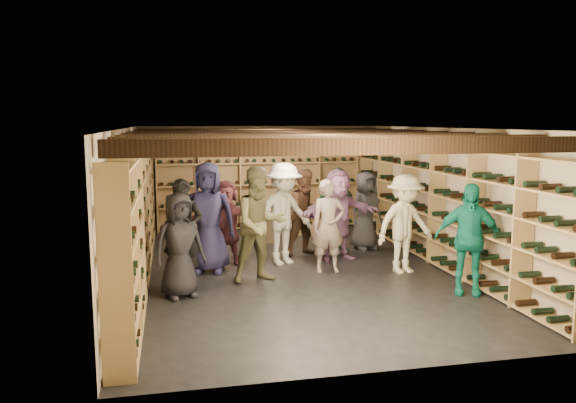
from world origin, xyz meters
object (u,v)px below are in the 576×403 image
Objects in this scene: person_0 at (179,245)px; person_4 at (468,239)px; person_11 at (338,215)px; person_12 at (366,210)px; person_10 at (336,211)px; person_1 at (183,233)px; person_3 at (405,224)px; person_5 at (226,222)px; crate_loose at (308,231)px; person_8 at (306,212)px; person_6 at (208,217)px; crate_stack_left at (265,226)px; crate_stack_right at (325,229)px; person_2 at (260,225)px; person_9 at (283,214)px; person_7 at (328,226)px.

person_4 is (4.13, -0.70, 0.06)m from person_0.
person_11 reaches higher than person_12.
person_12 is (0.80, 0.76, -0.07)m from person_11.
person_0 is 0.92× the size of person_10.
person_4 is at bearing -6.27° from person_1.
person_11 is at bearing 114.46° from person_3.
person_1 is 1.11× the size of person_5.
person_8 reaches higher than crate_loose.
person_6 is 1.21× the size of person_12.
person_12 is (3.66, 2.39, 0.01)m from person_0.
crate_stack_left is at bearing 72.51° from person_5.
person_8 is at bearing 37.19° from person_6.
person_5 is 2.20m from person_10.
crate_stack_right is 3.74m from person_2.
person_4 is (4.06, -1.24, -0.01)m from person_1.
person_5 is (0.77, 1.19, -0.08)m from person_1.
person_9 is 1.09× the size of person_10.
person_2 reaches higher than person_4.
person_11 is (2.79, 1.09, 0.01)m from person_1.
person_9 reaches higher than person_7.
person_4 is at bearing -36.78° from person_2.
person_4 is at bearing -30.17° from person_0.
person_4 is 0.99× the size of person_10.
crate_loose is at bearing 134.44° from crate_stack_right.
person_9 is at bearing -148.71° from person_8.
crate_stack_left is 0.41× the size of person_10.
person_0 is 2.40m from person_9.
person_2 reaches higher than person_7.
person_8 is 0.99× the size of person_10.
person_9 is (0.57, 0.98, -0.01)m from person_2.
person_0 is at bearing -162.55° from person_11.
person_7 is at bearing -104.41° from crate_stack_right.
person_3 reaches higher than person_10.
person_4 is 3.08m from person_10.
person_3 is at bearing -76.62° from crate_loose.
crate_stack_right is 0.33× the size of person_9.
crate_stack_left is at bearing -152.28° from crate_loose.
person_9 is at bearing 136.59° from person_7.
crate_stack_left is 0.41× the size of person_11.
person_8 is (0.58, -1.28, 0.48)m from crate_stack_left.
person_6 reaches higher than person_2.
person_11 is (-1.27, 2.33, 0.02)m from person_4.
person_3 is 1.06× the size of person_7.
crate_stack_left is 1.15× the size of crate_stack_right.
person_6 is (-3.63, 2.00, 0.11)m from person_4.
person_2 is (-1.92, -3.12, 0.74)m from crate_stack_right.
person_3 is at bearing -9.56° from person_5.
person_10 reaches higher than crate_stack_left.
person_3 is at bearing -12.76° from person_2.
person_4 is at bearing -68.34° from person_9.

